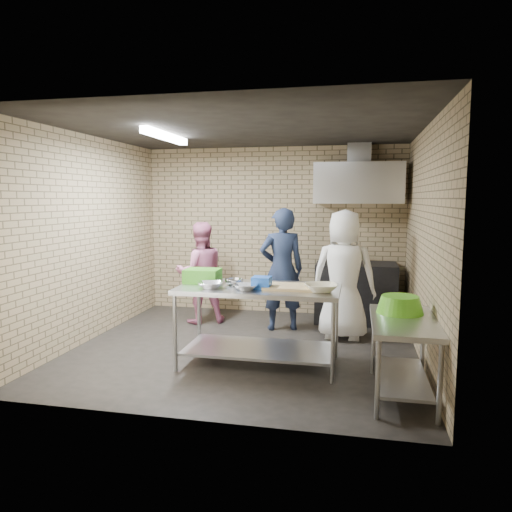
{
  "coord_description": "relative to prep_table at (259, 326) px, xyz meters",
  "views": [
    {
      "loc": [
        1.35,
        -5.66,
        1.88
      ],
      "look_at": [
        0.1,
        0.2,
        1.15
      ],
      "focal_mm": 33.43,
      "sensor_mm": 36.0,
      "label": 1
    }
  ],
  "objects": [
    {
      "name": "ceiling",
      "position": [
        -0.29,
        0.53,
        2.25
      ],
      "size": [
        4.2,
        4.2,
        0.0
      ],
      "primitive_type": "plane",
      "rotation": [
        3.14,
        0.0,
        0.0
      ],
      "color": "black",
      "rests_on": "ground"
    },
    {
      "name": "fluorescent_fixture",
      "position": [
        -1.29,
        0.53,
        2.19
      ],
      "size": [
        0.1,
        1.25,
        0.08
      ],
      "primitive_type": "cube",
      "color": "white",
      "rests_on": "ceiling"
    },
    {
      "name": "mixing_bowl_c",
      "position": [
        -0.1,
        -0.22,
        0.48
      ],
      "size": [
        0.31,
        0.31,
        0.06
      ],
      "primitive_type": "imported",
      "rotation": [
        0.0,
        0.0,
        0.21
      ],
      "color": "silver",
      "rests_on": "prep_table"
    },
    {
      "name": "front_wall",
      "position": [
        -0.29,
        -1.47,
        0.9
      ],
      "size": [
        4.2,
        0.06,
        2.7
      ],
      "primitive_type": "cube",
      "color": "#95825D",
      "rests_on": "ground"
    },
    {
      "name": "mixing_bowl_a",
      "position": [
        -0.5,
        -0.2,
        0.48
      ],
      "size": [
        0.33,
        0.33,
        0.07
      ],
      "primitive_type": "imported",
      "rotation": [
        0.0,
        0.0,
        0.21
      ],
      "color": "silver",
      "rests_on": "prep_table"
    },
    {
      "name": "left_wall",
      "position": [
        -2.39,
        0.53,
        0.9
      ],
      "size": [
        0.06,
        4.0,
        2.7
      ],
      "primitive_type": "cube",
      "color": "#95825D",
      "rests_on": "ground"
    },
    {
      "name": "woman_pink",
      "position": [
        -1.24,
        1.63,
        0.31
      ],
      "size": [
        0.92,
        0.86,
        1.53
      ],
      "primitive_type": "imported",
      "rotation": [
        0.0,
        0.0,
        3.62
      ],
      "color": "#C76991",
      "rests_on": "floor"
    },
    {
      "name": "mixing_bowl_b",
      "position": [
        -0.3,
        0.05,
        0.48
      ],
      "size": [
        0.25,
        0.25,
        0.07
      ],
      "primitive_type": "imported",
      "rotation": [
        0.0,
        0.0,
        0.21
      ],
      "color": "#A8AAAF",
      "rests_on": "prep_table"
    },
    {
      "name": "green_basin",
      "position": [
        1.49,
        -0.32,
        0.39
      ],
      "size": [
        0.46,
        0.46,
        0.17
      ],
      "primitive_type": null,
      "color": "#59C626",
      "rests_on": "side_counter"
    },
    {
      "name": "cutting_board",
      "position": [
        0.35,
        -0.02,
        0.46
      ],
      "size": [
        0.55,
        0.42,
        0.03
      ],
      "primitive_type": "cube",
      "color": "#D2B779",
      "rests_on": "prep_table"
    },
    {
      "name": "bottle_green",
      "position": [
        1.51,
        2.42,
        1.57
      ],
      "size": [
        0.06,
        0.06,
        0.15
      ],
      "primitive_type": "cylinder",
      "color": "green",
      "rests_on": "wall_shelf"
    },
    {
      "name": "floor",
      "position": [
        -0.29,
        0.53,
        -0.45
      ],
      "size": [
        4.2,
        4.2,
        0.0
      ],
      "primitive_type": "plane",
      "color": "black",
      "rests_on": "ground"
    },
    {
      "name": "man_navy",
      "position": [
        0.02,
        1.51,
        0.42
      ],
      "size": [
        0.74,
        0.6,
        1.74
      ],
      "primitive_type": "imported",
      "rotation": [
        0.0,
        0.0,
        3.48
      ],
      "color": "black",
      "rests_on": "floor"
    },
    {
      "name": "prep_table",
      "position": [
        0.0,
        0.0,
        0.0
      ],
      "size": [
        1.79,
        0.9,
        0.9
      ],
      "primitive_type": "cube",
      "color": "#B1B2B8",
      "rests_on": "floor"
    },
    {
      "name": "stove",
      "position": [
        1.06,
        2.18,
        0.0
      ],
      "size": [
        1.2,
        0.7,
        0.9
      ],
      "primitive_type": "cube",
      "color": "black",
      "rests_on": "floor"
    },
    {
      "name": "ceramic_bowl",
      "position": [
        0.7,
        -0.15,
        0.49
      ],
      "size": [
        0.41,
        0.41,
        0.08
      ],
      "primitive_type": "imported",
      "rotation": [
        0.0,
        0.0,
        0.21
      ],
      "color": "beige",
      "rests_on": "prep_table"
    },
    {
      "name": "side_counter",
      "position": [
        1.51,
        -0.57,
        -0.07
      ],
      "size": [
        0.6,
        1.2,
        0.75
      ],
      "primitive_type": "cube",
      "color": "silver",
      "rests_on": "floor"
    },
    {
      "name": "hood_duct",
      "position": [
        1.06,
        2.38,
        2.1
      ],
      "size": [
        0.35,
        0.3,
        0.3
      ],
      "primitive_type": "cube",
      "color": "#A5A8AD",
      "rests_on": "back_wall"
    },
    {
      "name": "back_wall",
      "position": [
        -0.29,
        2.53,
        0.9
      ],
      "size": [
        4.2,
        0.06,
        2.7
      ],
      "primitive_type": "cube",
      "color": "#95825D",
      "rests_on": "ground"
    },
    {
      "name": "bottle_red",
      "position": [
        1.11,
        2.42,
        1.58
      ],
      "size": [
        0.07,
        0.07,
        0.18
      ],
      "primitive_type": "cylinder",
      "color": "#B22619",
      "rests_on": "wall_shelf"
    },
    {
      "name": "green_crate",
      "position": [
        -0.7,
        0.12,
        0.53
      ],
      "size": [
        0.4,
        0.3,
        0.16
      ],
      "primitive_type": "cube",
      "color": "#36961B",
      "rests_on": "prep_table"
    },
    {
      "name": "range_hood",
      "position": [
        1.06,
        2.23,
        1.65
      ],
      "size": [
        1.3,
        0.6,
        0.6
      ],
      "primitive_type": "cube",
      "color": "silver",
      "rests_on": "back_wall"
    },
    {
      "name": "wall_shelf",
      "position": [
        1.36,
        2.42,
        1.47
      ],
      "size": [
        0.8,
        0.2,
        0.04
      ],
      "primitive_type": "cube",
      "color": "#3F2B19",
      "rests_on": "back_wall"
    },
    {
      "name": "blue_tub",
      "position": [
        0.05,
        -0.1,
        0.51
      ],
      "size": [
        0.2,
        0.2,
        0.13
      ],
      "primitive_type": "cube",
      "color": "blue",
      "rests_on": "prep_table"
    },
    {
      "name": "woman_white",
      "position": [
        0.9,
        1.23,
        0.42
      ],
      "size": [
        0.87,
        0.59,
        1.73
      ],
      "primitive_type": "imported",
      "rotation": [
        0.0,
        0.0,
        3.1
      ],
      "color": "white",
      "rests_on": "floor"
    },
    {
      "name": "right_wall",
      "position": [
        1.81,
        0.53,
        0.9
      ],
      "size": [
        0.06,
        4.0,
        2.7
      ],
      "primitive_type": "cube",
      "color": "#95825D",
      "rests_on": "ground"
    }
  ]
}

